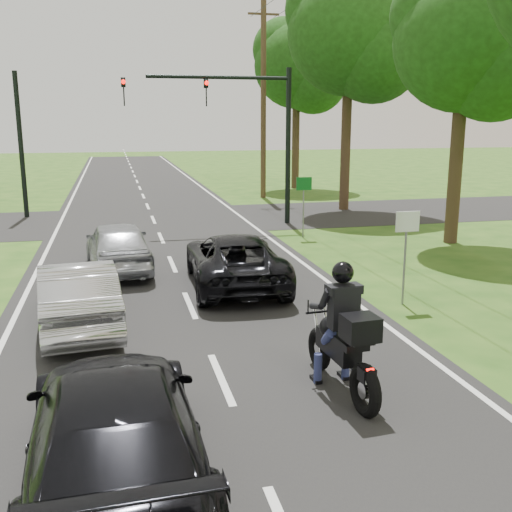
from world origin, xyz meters
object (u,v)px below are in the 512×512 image
Objects in this scene: utility_pole_far at (263,99)px; sign_green at (304,192)px; motorcycle_rider at (344,342)px; silver_sedan at (78,295)px; dark_suv at (235,260)px; dark_car_behind at (115,427)px; silver_suv at (118,246)px; traffic_signal at (241,118)px; sign_white at (407,235)px.

sign_green is (-1.30, -11.02, -3.49)m from utility_pole_far.
motorcycle_rider is at bearing -104.97° from sign_green.
silver_sedan is 1.93× the size of sign_green.
dark_suv is 0.99× the size of dark_car_behind.
motorcycle_rider reaches higher than silver_suv.
motorcycle_rider is 15.32m from traffic_signal.
utility_pole_far is at bearing 75.16° from motorcycle_rider.
dark_car_behind is (-2.97, -7.89, 0.03)m from dark_suv.
utility_pole_far reaches higher than sign_green.
sign_white reaches higher than motorcycle_rider.
dark_car_behind is at bearing -115.92° from sign_green.
dark_car_behind is 0.48× the size of utility_pole_far.
sign_green is (6.55, 13.48, 0.90)m from dark_car_behind.
utility_pole_far is (7.85, 24.50, 4.38)m from dark_car_behind.
silver_suv is 1.92× the size of sign_white.
dark_suv is 6.70m from sign_green.
silver_suv is at bearing -127.24° from traffic_signal.
sign_green is at bearing -138.24° from silver_sedan.
silver_suv is at bearing -118.18° from utility_pole_far.
silver_sedan is at bearing 35.75° from dark_suv.
sign_white reaches higher than silver_sedan.
motorcycle_rider is at bearing 106.53° from silver_suv.
sign_white and sign_green have the same top height.
motorcycle_rider is at bearing 96.95° from dark_suv.
silver_sedan is at bearing -84.66° from dark_car_behind.
motorcycle_rider is at bearing -101.06° from utility_pole_far.
utility_pole_far is at bearing -109.43° from dark_car_behind.
traffic_signal is at bearing 97.05° from sign_white.
sign_green is at bearing -156.61° from silver_suv.
silver_suv is at bearing -92.57° from dark_car_behind.
utility_pole_far reaches higher than silver_suv.
dark_car_behind is 0.75× the size of traffic_signal.
motorcycle_rider is at bearing -127.62° from sign_white.
silver_sedan is at bearing 75.40° from silver_suv.
sign_white is at bearing -82.95° from traffic_signal.
silver_suv reaches higher than dark_car_behind.
motorcycle_rider is 3.75m from dark_car_behind.
dark_suv is 0.47× the size of utility_pole_far.
utility_pole_far is at bearing 83.27° from sign_green.
sign_white is (6.35, 5.48, 0.90)m from dark_car_behind.
dark_suv is 2.23× the size of sign_white.
traffic_signal is at bearing -108.49° from dark_car_behind.
silver_sedan is 0.86× the size of dark_car_behind.
sign_green is at bearing -62.62° from traffic_signal.
traffic_signal is 3.00× the size of sign_white.
dark_suv is at bearing 144.49° from sign_white.
traffic_signal reaches higher than motorcycle_rider.
traffic_signal reaches higher than sign_white.
utility_pole_far is at bearing 85.49° from sign_white.
dark_suv is 17.86m from utility_pole_far.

